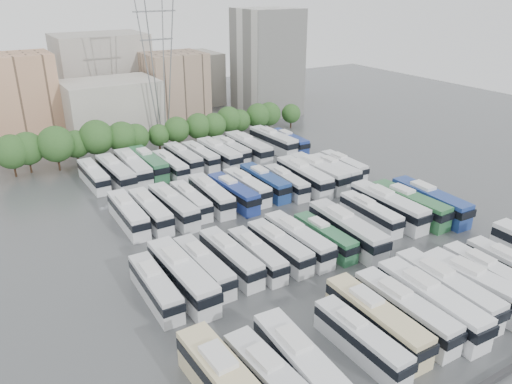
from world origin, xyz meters
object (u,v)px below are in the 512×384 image
bus_r2_s9 (286,182)px  bus_r2_s12 (334,170)px  bus_r3_s8 (219,154)px  bus_r1_s0 (155,287)px  bus_r2_s13 (343,165)px  bus_r2_s7 (247,186)px  bus_r2_s11 (318,172)px  bus_r0_s7 (431,302)px  bus_r2_s3 (173,206)px  bus_r1_s5 (279,246)px  bus_r1_s7 (325,237)px  bus_r3_s12 (273,141)px  bus_r1_s6 (298,239)px  bus_r3_s10 (248,148)px  bus_r3_s5 (170,165)px  bus_r3_s6 (183,158)px  electricity_pylon (157,52)px  bus_r1_s1 (182,276)px  bus_r3_s3 (133,168)px  bus_r0_s6 (405,310)px  bus_r3_s2 (116,173)px  bus_r0_s8 (446,289)px  bus_r0_s9 (478,287)px  bus_r2_s8 (264,182)px  bus_r3_s7 (200,156)px  bus_r0_s4 (361,339)px  bus_r0_s5 (376,319)px  bus_r1_s3 (231,257)px  bus_r1_s13 (430,201)px  bus_r1_s4 (257,254)px  apartment_tower (267,62)px  bus_r2_s4 (191,200)px  bus_r1_s12 (410,204)px  bus_r2_s10 (304,176)px  bus_r1_s2 (203,266)px  bus_r2_s5 (211,195)px  bus_r0_s2 (303,367)px  bus_r2_s6 (233,193)px  bus_r3_s4 (148,163)px  bus_r1_s8 (347,230)px  bus_r2_s1 (128,214)px

bus_r2_s9 → bus_r2_s12: bus_r2_s12 is taller
bus_r2_s12 → bus_r3_s8: (-13.46, 17.57, 0.25)m
bus_r1_s0 → bus_r2_s13: size_ratio=1.04×
bus_r2_s7 → bus_r2_s11: (13.27, -1.55, 0.30)m
bus_r0_s7 → bus_r2_s3: bus_r0_s7 is taller
bus_r1_s5 → bus_r1_s7: size_ratio=1.05×
bus_r3_s12 → bus_r1_s6: bearing=-121.5°
bus_r3_s10 → bus_r1_s6: bearing=-111.1°
bus_r3_s5 → bus_r3_s6: size_ratio=0.93×
bus_r2_s3 → bus_r2_s9: bearing=-3.5°
electricity_pylon → bus_r3_s6: (-3.69, -19.04, -16.81)m
electricity_pylon → bus_r3_s12: 30.12m
bus_r1_s1 → bus_r3_s3: (6.60, 36.36, 0.02)m
bus_r2_s13 → bus_r0_s6: bearing=-121.2°
bus_r3_s2 → bus_r3_s5: bus_r3_s2 is taller
bus_r0_s6 → bus_r3_s8: 52.90m
bus_r3_s10 → bus_r3_s12: 6.81m
bus_r0_s8 → bus_r0_s9: size_ratio=1.00×
bus_r2_s9 → bus_r2_s12: (10.19, 0.02, 0.06)m
bus_r0_s7 → bus_r2_s12: bus_r0_s7 is taller
bus_r2_s8 → bus_r3_s7: size_ratio=1.04×
bus_r3_s12 → bus_r3_s3: bearing=178.4°
bus_r1_s0 → bus_r3_s10: 48.40m
bus_r2_s3 → bus_r2_s8: bearing=1.6°
bus_r0_s4 → bus_r0_s5: bearing=21.3°
bus_r1_s0 → bus_r1_s3: bearing=7.5°
bus_r2_s7 → bus_r2_s13: bus_r2_s7 is taller
bus_r1_s5 → bus_r1_s13: 26.39m
bus_r1_s4 → bus_r3_s6: 37.56m
bus_r3_s6 → bus_r3_s12: (19.83, -0.22, 0.20)m
bus_r0_s5 → bus_r0_s7: (6.66, -0.91, 0.10)m
apartment_tower → bus_r1_s1: size_ratio=1.93×
bus_r0_s4 → bus_r0_s7: (9.73, 0.33, 0.34)m
bus_r0_s8 → bus_r3_s12: (13.24, 53.93, 0.05)m
bus_r2_s4 → bus_r0_s4: bearing=-89.3°
bus_r1_s7 → bus_r2_s11: 22.54m
bus_r1_s12 → bus_r3_s7: 39.97m
bus_r1_s4 → bus_r2_s12: bus_r2_s12 is taller
bus_r2_s3 → bus_r2_s10: (23.18, -0.59, 0.13)m
bus_r1_s1 → bus_r1_s2: (3.08, 1.01, -0.29)m
bus_r1_s4 → bus_r2_s5: bearing=80.8°
bus_r0_s2 → bus_r3_s12: (33.16, 55.38, 0.05)m
bus_r1_s6 → bus_r3_s12: (20.03, 36.51, 0.19)m
bus_r1_s12 → bus_r3_s6: size_ratio=1.09×
bus_r2_s6 → bus_r3_s6: 19.16m
bus_r0_s6 → bus_r0_s7: bearing=-9.3°
bus_r0_s2 → bus_r3_s4: bearing=86.1°
bus_r1_s8 → bus_r2_s1: size_ratio=1.13×
bus_r2_s6 → bus_r1_s1: bearing=-134.8°
bus_r2_s9 → bus_r3_s5: size_ratio=0.99×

